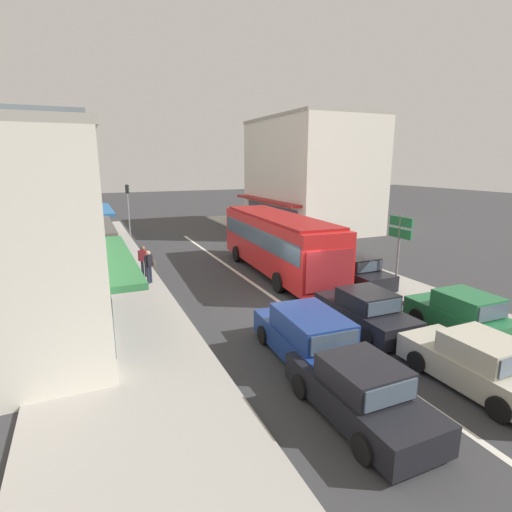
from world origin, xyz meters
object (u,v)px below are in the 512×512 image
traffic_light_downstreet (128,201)px  sedan_queue_far_back (360,392)px  sedan_behind_bus_near (365,312)px  city_bus (278,240)px  wagon_queue_gap_filler (307,336)px  directional_road_sign (400,234)px  pedestrian_browsing_midblock (144,259)px  sedan_behind_bus_mid (479,364)px  parked_sedan_kerb_second (356,272)px  parked_hatchback_kerb_front (461,315)px  pedestrian_with_handbag_near (149,265)px

traffic_light_downstreet → sedan_queue_far_back: bearing=-85.4°
sedan_behind_bus_near → sedan_queue_far_back: bearing=-129.7°
city_bus → wagon_queue_gap_filler: size_ratio=2.39×
wagon_queue_gap_filler → directional_road_sign: size_ratio=1.27×
traffic_light_downstreet → pedestrian_browsing_midblock: bearing=-93.4°
city_bus → sedan_behind_bus_near: (-0.39, -7.91, -1.22)m
sedan_behind_bus_mid → pedestrian_browsing_midblock: (-6.74, 14.12, 0.40)m
parked_sedan_kerb_second → pedestrian_browsing_midblock: (-9.48, 5.18, 0.40)m
pedestrian_browsing_midblock → parked_sedan_kerb_second: bearing=-28.6°
sedan_behind_bus_mid → parked_hatchback_kerb_front: size_ratio=1.13×
city_bus → traffic_light_downstreet: bearing=111.9°
wagon_queue_gap_filler → directional_road_sign: 8.79m
parked_hatchback_kerb_front → sedan_behind_bus_mid: bearing=-133.4°
sedan_behind_bus_mid → directional_road_sign: 8.74m
wagon_queue_gap_filler → pedestrian_browsing_midblock: size_ratio=2.81×
city_bus → pedestrian_browsing_midblock: 7.11m
sedan_behind_bus_mid → sedan_queue_far_back: same height
city_bus → wagon_queue_gap_filler: 9.79m
traffic_light_downstreet → pedestrian_with_handbag_near: size_ratio=2.58×
traffic_light_downstreet → sedan_behind_bus_mid: bearing=-77.7°
sedan_behind_bus_near → pedestrian_with_handbag_near: (-6.37, 8.47, 0.40)m
city_bus → parked_sedan_kerb_second: (2.66, -3.36, -1.22)m
traffic_light_downstreet → pedestrian_with_handbag_near: traffic_light_downstreet is taller
city_bus → parked_hatchback_kerb_front: (2.46, -9.61, -1.17)m
parked_sedan_kerb_second → pedestrian_browsing_midblock: size_ratio=2.59×
sedan_behind_bus_near → pedestrian_with_handbag_near: pedestrian_with_handbag_near is taller
directional_road_sign → pedestrian_browsing_midblock: directional_road_sign is taller
wagon_queue_gap_filler → pedestrian_with_handbag_near: pedestrian_with_handbag_near is taller
pedestrian_with_handbag_near → parked_sedan_kerb_second: bearing=-22.6°
city_bus → parked_sedan_kerb_second: bearing=-51.6°
sedan_behind_bus_mid → wagon_queue_gap_filler: 4.71m
parked_sedan_kerb_second → wagon_queue_gap_filler: bearing=-137.2°
directional_road_sign → pedestrian_browsing_midblock: bearing=148.3°
city_bus → pedestrian_with_handbag_near: (-6.76, 0.56, -0.81)m
sedan_queue_far_back → parked_hatchback_kerb_front: (6.33, 2.49, 0.05)m
traffic_light_downstreet → wagon_queue_gap_filler: bearing=-84.0°
wagon_queue_gap_filler → sedan_queue_far_back: bearing=-96.7°
parked_hatchback_kerb_front → parked_sedan_kerb_second: (0.19, 6.25, -0.05)m
parked_hatchback_kerb_front → traffic_light_downstreet: traffic_light_downstreet is taller
sedan_queue_far_back → pedestrian_browsing_midblock: size_ratio=2.59×
parked_hatchback_kerb_front → sedan_queue_far_back: bearing=-158.5°
sedan_queue_far_back → parked_hatchback_kerb_front: bearing=21.5°
parked_sedan_kerb_second → pedestrian_with_handbag_near: pedestrian_with_handbag_near is taller
directional_road_sign → pedestrian_with_handbag_near: directional_road_sign is taller
sedan_behind_bus_mid → pedestrian_with_handbag_near: pedestrian_with_handbag_near is taller
pedestrian_browsing_midblock → traffic_light_downstreet: bearing=86.6°
wagon_queue_gap_filler → pedestrian_with_handbag_near: (-3.25, 9.63, 0.32)m
city_bus → parked_hatchback_kerb_front: size_ratio=2.94×
parked_hatchback_kerb_front → traffic_light_downstreet: (-8.51, 24.66, 2.15)m
parked_sedan_kerb_second → directional_road_sign: (1.27, -1.45, 2.04)m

